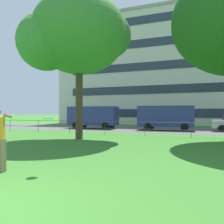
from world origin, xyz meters
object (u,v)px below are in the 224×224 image
object	(u,v)px
tree_large_lawn	(75,36)
panel_van_center	(166,116)
apartment_building_background	(166,72)
frisbee	(48,119)
panel_van_far_right	(93,116)

from	to	relation	value
tree_large_lawn	panel_van_center	size ratio (longest dim) A/B	1.76
tree_large_lawn	apartment_building_background	xyz separation A→B (m)	(2.50, 23.82, 1.59)
frisbee	tree_large_lawn	bearing A→B (deg)	114.31
tree_large_lawn	apartment_building_background	distance (m)	24.01
frisbee	panel_van_center	bearing A→B (deg)	86.20
panel_van_center	panel_van_far_right	bearing A→B (deg)	-177.67
panel_van_center	tree_large_lawn	bearing A→B (deg)	-115.31
tree_large_lawn	apartment_building_background	bearing A→B (deg)	84.01
tree_large_lawn	panel_van_far_right	world-z (taller)	tree_large_lawn
frisbee	panel_van_far_right	distance (m)	17.18
panel_van_far_right	panel_van_center	size ratio (longest dim) A/B	1.00
tree_large_lawn	panel_van_center	world-z (taller)	tree_large_lawn
frisbee	apartment_building_background	bearing A→B (deg)	91.37
frisbee	panel_van_far_right	bearing A→B (deg)	111.20
tree_large_lawn	frisbee	bearing A→B (deg)	-65.69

